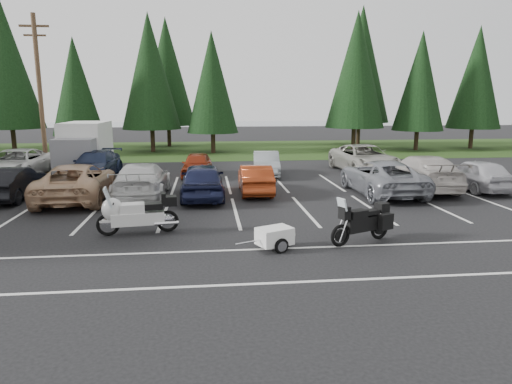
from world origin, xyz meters
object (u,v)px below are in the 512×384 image
Objects in this scene: car_near_1 at (12,183)px; touring_motorcycle at (138,210)px; car_near_6 at (382,177)px; car_far_4 at (364,159)px; car_near_8 at (477,174)px; utility_pole at (40,92)px; car_far_1 at (96,165)px; box_truck at (82,147)px; car_near_7 at (422,172)px; car_near_3 at (142,180)px; cargo_trailer at (275,238)px; adventure_motorcycle at (361,219)px; car_far_0 at (16,164)px; car_near_2 at (77,182)px; car_far_2 at (197,165)px; car_near_5 at (255,179)px; car_near_4 at (202,180)px; car_far_3 at (266,164)px.

touring_motorcycle is (6.16, -5.98, 0.08)m from car_near_1.
car_far_4 is (1.38, 6.28, 0.04)m from car_near_6.
car_near_8 reaches higher than car_near_1.
car_far_1 is at bearing -32.97° from utility_pole.
car_near_7 is (17.72, -7.80, -0.62)m from box_truck.
touring_motorcycle is at bearing -138.73° from car_far_4.
car_near_3 is 3.78× the size of cargo_trailer.
adventure_motorcycle is (-4.78, -13.32, -0.08)m from car_far_4.
car_far_0 is at bearing -38.25° from car_near_3.
adventure_motorcycle is (10.66, -13.05, 0.01)m from car_far_1.
car_near_2 reaches higher than car_near_8.
car_far_1 is at bearing -3.62° from car_far_0.
box_truck is 16.93m from car_far_4.
car_near_6 is at bearing -30.92° from car_far_2.
car_near_4 is at bearing 20.98° from car_near_5.
box_truck reaches higher than car_near_1.
adventure_motorcycle reaches higher than car_far_2.
car_near_8 is 1.12× the size of car_far_2.
utility_pole reaches higher than car_near_5.
car_far_2 is (-0.34, 5.99, -0.13)m from car_near_4.
car_near_6 is 1.97× the size of touring_motorcycle.
car_near_1 is 0.77× the size of car_near_6.
cargo_trailer is at bearing -91.10° from car_far_3.
car_near_4 is (8.18, -0.70, 0.08)m from car_near_1.
car_near_2 is 13.50m from car_near_6.
car_near_7 is (13.12, 0.54, 0.05)m from car_near_3.
car_far_2 is 1.59× the size of adventure_motorcycle.
car_near_5 is 8.98m from car_far_4.
car_near_6 is at bearing -106.35° from car_far_4.
car_near_2 is at bearing -0.22° from car_near_8.
car_near_5 is at bearing -174.19° from car_near_3.
car_near_2 is (2.83, -0.51, 0.08)m from car_near_1.
car_near_2 is at bearing 121.47° from adventure_motorcycle.
car_near_4 is 11.45m from car_far_4.
car_near_8 is at bearing -179.18° from car_near_3.
car_near_4 is 10.53m from car_near_7.
car_near_1 reaches higher than car_near_5.
car_far_1 is at bearing 96.65° from cargo_trailer.
car_far_1 is at bearing 106.04° from adventure_motorcycle.
adventure_motorcycle is at bearing -47.40° from utility_pole.
car_near_4 is 8.43m from adventure_motorcycle.
car_near_3 is 1.06× the size of car_far_1.
car_far_3 is 5.96m from car_far_4.
car_near_6 is at bearing 177.25° from car_near_2.
box_truck is 1.37× the size of car_far_3.
car_near_2 is 1.40× the size of car_far_3.
car_near_1 is at bearing -108.58° from car_far_1.
car_near_7 is at bearing -179.59° from car_near_2.
car_near_8 is at bearing 175.26° from car_near_7.
box_truck is at bearing 104.14° from adventure_motorcycle.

